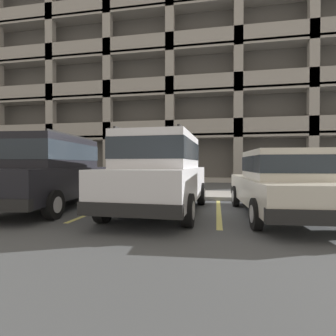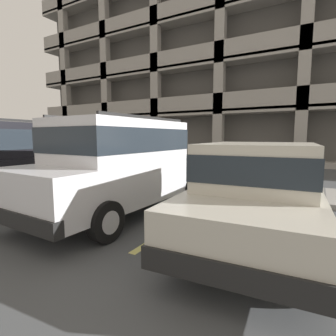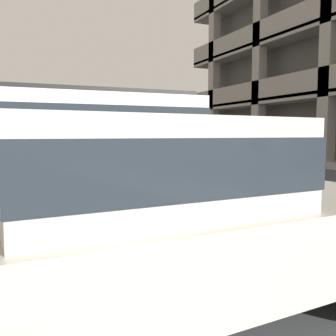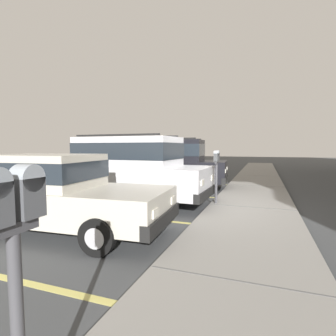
# 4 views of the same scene
# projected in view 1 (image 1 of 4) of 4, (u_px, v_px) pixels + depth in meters

# --- Properties ---
(ground_plane) EXTENTS (80.00, 80.00, 0.10)m
(ground_plane) POSITION_uv_depth(u_px,v_px,m) (171.00, 202.00, 8.88)
(ground_plane) COLOR #444749
(sidewalk) EXTENTS (40.00, 2.20, 0.12)m
(sidewalk) POSITION_uv_depth(u_px,v_px,m) (177.00, 194.00, 10.16)
(sidewalk) COLOR gray
(sidewalk) RESTS_ON ground_plane
(parking_stall_lines) EXTENTS (12.70, 4.80, 0.01)m
(parking_stall_lines) POSITION_uv_depth(u_px,v_px,m) (219.00, 209.00, 7.22)
(parking_stall_lines) COLOR #DBD16B
(parking_stall_lines) RESTS_ON ground_plane
(silver_suv) EXTENTS (2.12, 4.84, 2.03)m
(silver_suv) POSITION_uv_depth(u_px,v_px,m) (161.00, 170.00, 6.69)
(silver_suv) COLOR silver
(silver_suv) RESTS_ON ground_plane
(red_sedan) EXTENTS (2.28, 4.92, 2.03)m
(red_sedan) POSITION_uv_depth(u_px,v_px,m) (50.00, 169.00, 7.31)
(red_sedan) COLOR black
(red_sedan) RESTS_ON ground_plane
(dark_hatchback) EXTENTS (2.04, 4.58, 1.54)m
(dark_hatchback) POSITION_uv_depth(u_px,v_px,m) (282.00, 182.00, 6.02)
(dark_hatchback) COLOR beige
(dark_hatchback) RESTS_ON ground_plane
(parking_meter_near) EXTENTS (0.35, 0.12, 1.47)m
(parking_meter_near) POSITION_uv_depth(u_px,v_px,m) (167.00, 165.00, 9.25)
(parking_meter_near) COLOR #47474C
(parking_meter_near) RESTS_ON sidewalk
(parking_garage) EXTENTS (32.00, 10.00, 19.25)m
(parking_garage) POSITION_uv_depth(u_px,v_px,m) (180.00, 76.00, 23.16)
(parking_garage) COLOR #54514D
(parking_garage) RESTS_ON ground_plane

